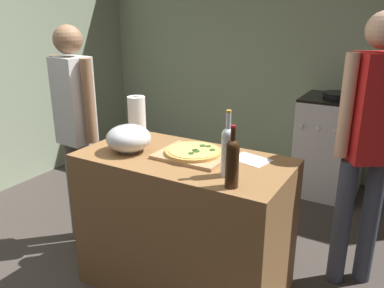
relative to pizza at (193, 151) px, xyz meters
The scene contains 14 objects.
ground_plane 1.18m from the pizza, 111.59° to the left, with size 4.71×3.62×0.02m, color #3F3833.
kitchen_wall_rear 2.29m from the pizza, 96.83° to the left, with size 4.71×0.10×2.60m, color #99A889.
kitchen_wall_left 2.50m from the pizza, 164.07° to the left, with size 0.10×3.62×2.60m, color #99A889.
counter 0.48m from the pizza, 139.48° to the right, with size 1.23×0.62×0.89m, color olive.
cutting_board 0.02m from the pizza, 151.41° to the right, with size 0.40×0.32×0.02m, color tan.
pizza is the anchor object (origin of this frame).
mixing_bowl 0.40m from the pizza, 162.88° to the right, with size 0.27×0.27×0.16m.
paper_towel_roll 0.58m from the pizza, 161.59° to the left, with size 0.12×0.12×0.27m.
wine_bottle_amber 0.34m from the pizza, 27.96° to the right, with size 0.07×0.07×0.34m.
wine_bottle_dark 0.46m from the pizza, 36.33° to the right, with size 0.07×0.07×0.31m.
recipe_sheet 0.33m from the pizza, 20.60° to the left, with size 0.21×0.15×0.00m, color white.
stove 1.94m from the pizza, 76.71° to the left, with size 0.57×0.58×0.98m.
person_in_stripes 0.98m from the pizza, behind, with size 0.39×0.22×1.60m.
person_in_red 1.03m from the pizza, 32.94° to the left, with size 0.34×0.29×1.69m.
Camera 1 is at (1.33, -1.02, 1.69)m, focal length 36.89 mm.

